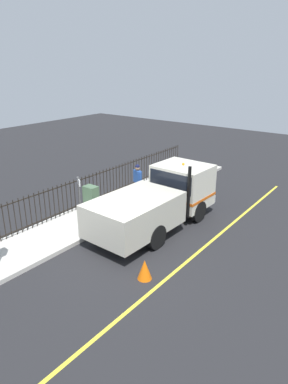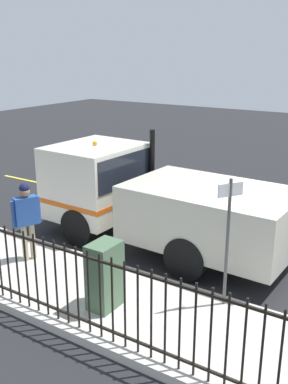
% 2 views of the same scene
% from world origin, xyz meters
% --- Properties ---
extents(ground_plane, '(54.20, 54.20, 0.00)m').
position_xyz_m(ground_plane, '(0.00, 0.00, 0.00)').
color(ground_plane, '#232326').
rests_on(ground_plane, ground).
extents(sidewalk_slab, '(2.53, 24.64, 0.16)m').
position_xyz_m(sidewalk_slab, '(2.97, 0.00, 0.08)').
color(sidewalk_slab, beige).
rests_on(sidewalk_slab, ground).
extents(work_truck, '(2.56, 6.48, 2.71)m').
position_xyz_m(work_truck, '(0.14, -2.99, 1.29)').
color(work_truck, silver).
rests_on(work_truck, ground).
extents(worker_standing, '(0.61, 0.41, 1.79)m').
position_xyz_m(worker_standing, '(2.63, -4.47, 1.26)').
color(worker_standing, '#264C99').
rests_on(worker_standing, sidewalk_slab).
extents(iron_fence, '(0.04, 20.98, 1.50)m').
position_xyz_m(iron_fence, '(4.03, -0.00, 0.92)').
color(iron_fence, black).
rests_on(iron_fence, sidewalk_slab).
extents(utility_cabinet, '(0.63, 0.45, 1.26)m').
position_xyz_m(utility_cabinet, '(3.25, -1.84, 0.79)').
color(utility_cabinet, '#4C6B4C').
rests_on(utility_cabinet, sidewalk_slab).
extents(street_sign, '(0.43, 0.30, 2.42)m').
position_xyz_m(street_sign, '(1.98, -0.04, 1.67)').
color(street_sign, '#4C4C4C').
rests_on(street_sign, sidewalk_slab).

